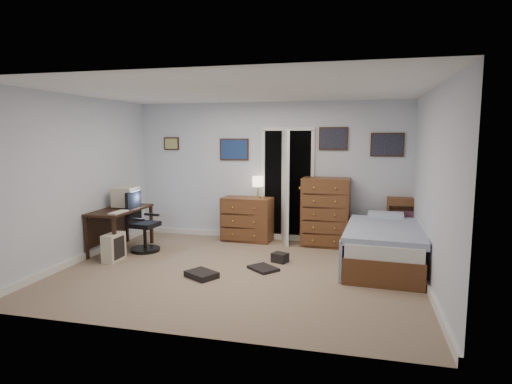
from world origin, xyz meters
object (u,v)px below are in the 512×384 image
at_px(computer_desk, 116,218).
at_px(tall_dresser, 326,212).
at_px(low_dresser, 247,219).
at_px(bed, 383,245).
at_px(office_chair, 142,228).

distance_m(computer_desk, tall_dresser, 3.54).
distance_m(low_dresser, bed, 2.55).
bearing_deg(office_chair, bed, 7.07).
xyz_separation_m(low_dresser, tall_dresser, (1.41, -0.02, 0.20)).
height_order(low_dresser, tall_dresser, tall_dresser).
xyz_separation_m(office_chair, tall_dresser, (2.92, 1.09, 0.21)).
bearing_deg(tall_dresser, computer_desk, -158.62).
relative_size(computer_desk, office_chair, 1.25).
relative_size(office_chair, low_dresser, 1.10).
distance_m(office_chair, bed, 3.84).
bearing_deg(low_dresser, computer_desk, -144.88).
xyz_separation_m(computer_desk, office_chair, (0.43, 0.06, -0.16)).
xyz_separation_m(low_dresser, bed, (2.34, -1.01, -0.08)).
distance_m(computer_desk, office_chair, 0.46).
xyz_separation_m(computer_desk, bed, (4.27, 0.17, -0.23)).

